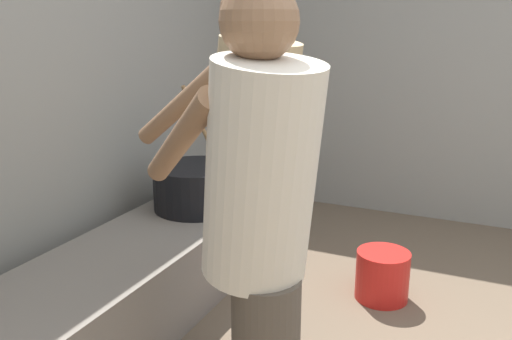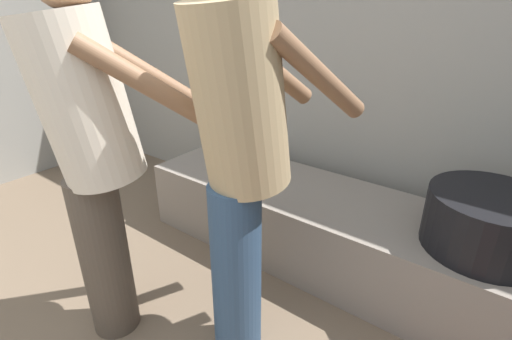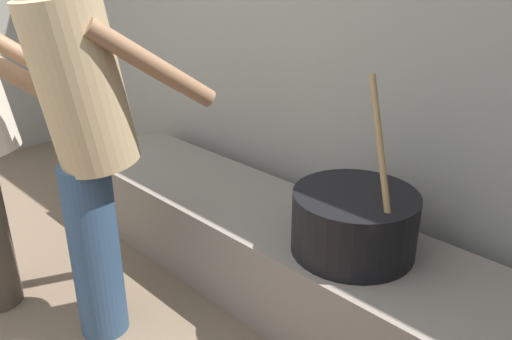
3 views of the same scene
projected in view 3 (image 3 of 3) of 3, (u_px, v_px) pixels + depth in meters
The scene contains 4 objects.
block_enclosure_rear at pixel (285, 47), 2.72m from camera, with size 5.22×0.20×2.10m, color gray.
hearth_ledge at pixel (257, 241), 2.51m from camera, with size 2.49×0.60×0.41m, color slate.
cooking_pot_main at pixel (354, 222), 2.00m from camera, with size 0.49×0.49×0.70m.
cook_in_tan_shirt at pixel (87, 129), 1.89m from camera, with size 0.47×0.72×1.58m.
Camera 3 is at (1.85, 0.20, 1.50)m, focal length 35.72 mm.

